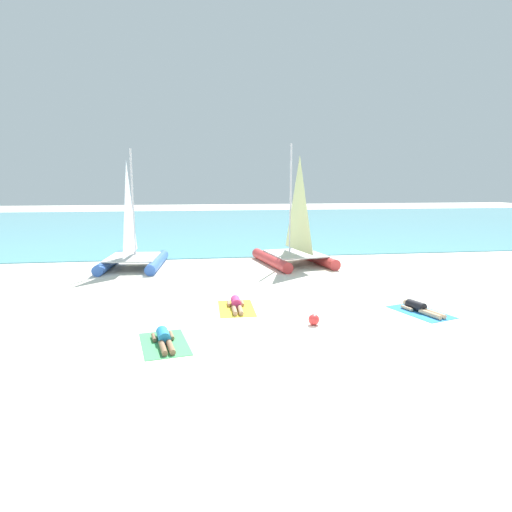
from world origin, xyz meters
name	(u,v)px	position (x,y,z in m)	size (l,w,h in m)	color
ground_plane	(242,265)	(0.00, 10.00, 0.00)	(120.00, 120.00, 0.00)	silver
ocean_water	(216,223)	(0.00, 31.90, 0.03)	(120.00, 40.00, 0.05)	#5BB2C1
sailboat_red	(294,247)	(2.54, 9.70, 0.86)	(3.52, 4.84, 5.80)	#CC3838
sailboat_blue	(133,250)	(-5.14, 9.99, 0.82)	(3.02, 4.42, 5.50)	blue
towel_left	(165,344)	(-3.13, -0.24, 0.01)	(1.10, 1.90, 0.01)	#4CB266
sunbather_left	(164,338)	(-3.14, -0.17, 0.13)	(0.67, 1.56, 0.30)	#268CCC
towel_middle	(236,308)	(-1.05, 2.56, 0.01)	(1.10, 1.90, 0.01)	yellow
sunbather_middle	(236,304)	(-1.05, 2.63, 0.13)	(0.55, 1.56, 0.30)	#D83372
towel_right	(421,312)	(4.52, 1.31, 0.01)	(1.10, 1.90, 0.01)	#338CD8
sunbather_right	(419,308)	(4.50, 1.37, 0.13)	(0.82, 1.54, 0.30)	black
beach_ball	(314,320)	(0.93, 0.64, 0.16)	(0.31, 0.31, 0.31)	red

